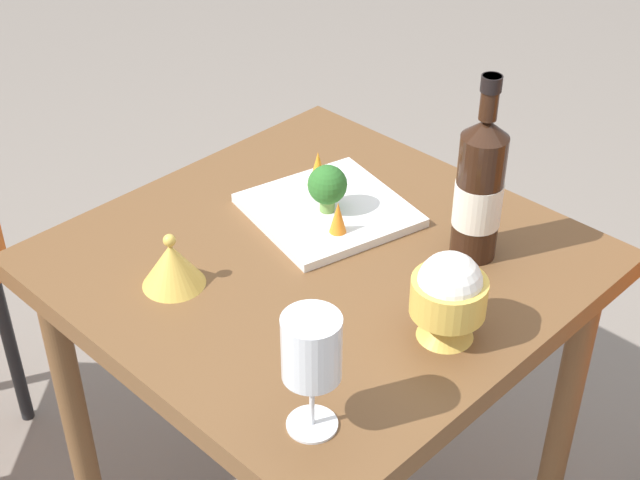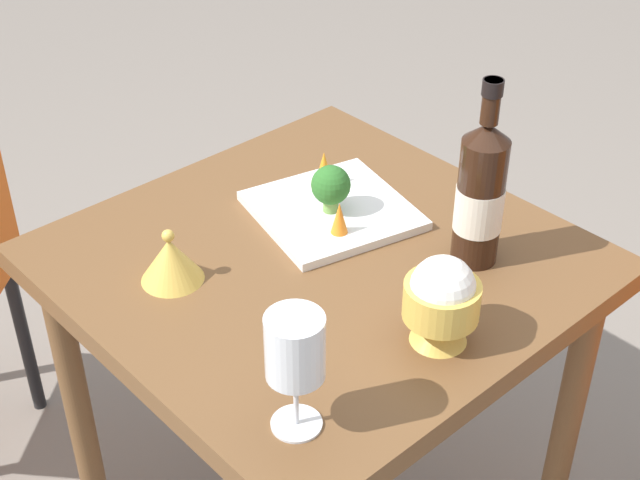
# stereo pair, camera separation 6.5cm
# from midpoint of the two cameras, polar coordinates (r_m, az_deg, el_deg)

# --- Properties ---
(dining_table) EXTENTS (0.77, 0.77, 0.73)m
(dining_table) POSITION_cam_midpoint_polar(r_m,az_deg,el_deg) (1.57, -1.20, -4.00)
(dining_table) COLOR brown
(dining_table) RESTS_ON ground_plane
(wine_bottle) EXTENTS (0.08, 0.08, 0.32)m
(wine_bottle) POSITION_cam_midpoint_polar(r_m,az_deg,el_deg) (1.45, 8.59, 3.13)
(wine_bottle) COLOR black
(wine_bottle) RESTS_ON dining_table
(wine_glass) EXTENTS (0.08, 0.08, 0.18)m
(wine_glass) POSITION_cam_midpoint_polar(r_m,az_deg,el_deg) (1.13, -2.20, -6.91)
(wine_glass) COLOR white
(wine_glass) RESTS_ON dining_table
(rice_bowl) EXTENTS (0.11, 0.11, 0.14)m
(rice_bowl) POSITION_cam_midpoint_polar(r_m,az_deg,el_deg) (1.31, 6.57, -3.46)
(rice_bowl) COLOR gold
(rice_bowl) RESTS_ON dining_table
(rice_bowl_lid) EXTENTS (0.10, 0.10, 0.09)m
(rice_bowl_lid) POSITION_cam_midpoint_polar(r_m,az_deg,el_deg) (1.44, -10.44, -1.51)
(rice_bowl_lid) COLOR gold
(rice_bowl_lid) RESTS_ON dining_table
(serving_plate) EXTENTS (0.30, 0.30, 0.02)m
(serving_plate) POSITION_cam_midpoint_polar(r_m,az_deg,el_deg) (1.60, -0.64, 1.85)
(serving_plate) COLOR white
(serving_plate) RESTS_ON dining_table
(broccoli_floret) EXTENTS (0.07, 0.07, 0.09)m
(broccoli_floret) POSITION_cam_midpoint_polar(r_m,az_deg,el_deg) (1.56, -0.74, 3.37)
(broccoli_floret) COLOR #729E4C
(broccoli_floret) RESTS_ON serving_plate
(carrot_garnish_left) EXTENTS (0.03, 0.03, 0.07)m
(carrot_garnish_left) POSITION_cam_midpoint_polar(r_m,az_deg,el_deg) (1.64, -1.26, 4.45)
(carrot_garnish_left) COLOR orange
(carrot_garnish_left) RESTS_ON serving_plate
(carrot_garnish_right) EXTENTS (0.03, 0.03, 0.06)m
(carrot_garnish_right) POSITION_cam_midpoint_polar(r_m,az_deg,el_deg) (1.51, -0.11, 1.40)
(carrot_garnish_right) COLOR orange
(carrot_garnish_right) RESTS_ON serving_plate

